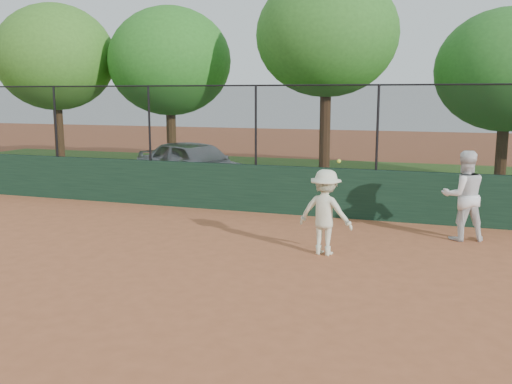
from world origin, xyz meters
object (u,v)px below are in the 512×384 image
(player_second, at_px, (464,196))
(tree_2, at_px, (327,35))
(tree_0, at_px, (55,58))
(player_main, at_px, (325,212))
(tree_3, at_px, (507,70))
(parked_car, at_px, (195,165))
(tree_1, at_px, (170,62))

(player_second, height_order, tree_2, tree_2)
(player_second, height_order, tree_0, tree_0)
(player_main, xyz_separation_m, tree_2, (-1.82, 8.41, 4.04))
(tree_2, relative_size, tree_3, 1.23)
(parked_car, height_order, tree_3, tree_3)
(player_second, relative_size, player_main, 1.01)
(tree_0, xyz_separation_m, tree_1, (4.44, 0.80, -0.18))
(tree_1, bearing_deg, tree_2, -6.69)
(player_second, bearing_deg, parked_car, -46.38)
(player_main, bearing_deg, tree_2, 102.20)
(tree_3, bearing_deg, tree_0, -176.79)
(tree_1, relative_size, tree_3, 1.10)
(player_main, height_order, tree_2, tree_2)
(tree_3, bearing_deg, player_main, -111.78)
(tree_3, bearing_deg, tree_1, -179.55)
(parked_car, relative_size, player_second, 2.46)
(player_second, distance_m, player_main, 3.15)
(player_second, bearing_deg, tree_1, -54.02)
(tree_1, bearing_deg, tree_0, -169.73)
(parked_car, xyz_separation_m, player_main, (5.43, -6.01, 0.03))
(parked_car, distance_m, tree_2, 5.94)
(player_second, xyz_separation_m, tree_2, (-4.27, 6.43, 3.91))
(parked_car, height_order, tree_1, tree_1)
(player_main, relative_size, tree_0, 0.29)
(player_second, distance_m, tree_1, 12.94)
(player_main, relative_size, tree_1, 0.30)
(player_main, bearing_deg, player_second, 38.82)
(player_second, bearing_deg, tree_0, -42.54)
(tree_0, bearing_deg, parked_car, -18.57)
(player_second, bearing_deg, tree_3, -118.90)
(parked_car, relative_size, player_main, 2.48)
(parked_car, bearing_deg, player_main, -111.63)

